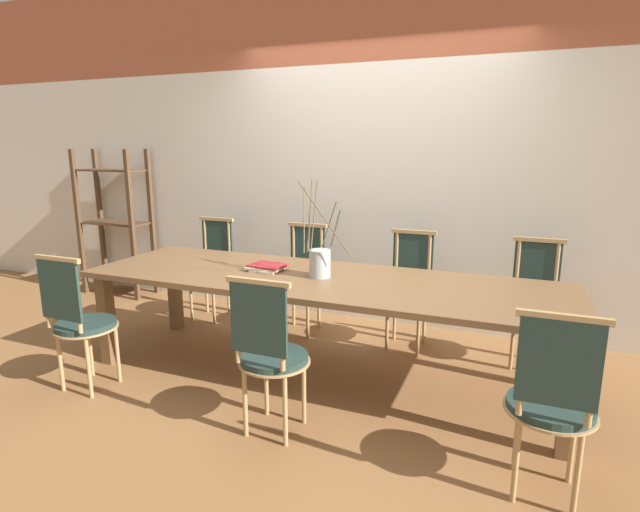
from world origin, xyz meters
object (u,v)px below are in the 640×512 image
Objects in this scene: vase_centerpiece at (320,262)px; book_stack at (267,267)px; chair_near_center at (552,399)px; shelving_rack at (116,223)px; dining_table at (320,287)px; chair_far_center at (409,285)px.

book_stack is at bearing 176.38° from vase_centerpiece.
shelving_rack reaches higher than chair_near_center.
dining_table is at bearing 151.25° from chair_near_center.
chair_far_center is 3.39× the size of book_stack.
dining_table is 0.44m from book_stack.
vase_centerpiece is 2.42× the size of book_stack.
dining_table is 3.03m from shelving_rack.
vase_centerpiece is (-0.01, 0.01, 0.18)m from dining_table.
vase_centerpiece is at bearing -3.62° from book_stack.
dining_table is 3.53× the size of chair_far_center.
book_stack is (-0.43, 0.03, -0.09)m from vase_centerpiece.
dining_table is at bearing 60.28° from chair_far_center.
dining_table is at bearing -20.62° from shelving_rack.
shelving_rack is at bearing 156.52° from chair_near_center.
chair_near_center is at bearing -28.97° from vase_centerpiece.
dining_table is at bearing -4.94° from book_stack.
book_stack is 0.18× the size of shelving_rack.
dining_table is 11.97× the size of book_stack.
book_stack is at bearing -23.20° from shelving_rack.
vase_centerpiece is 0.44m from book_stack.
dining_table is 3.53× the size of chair_near_center.
chair_near_center and chair_far_center have the same top height.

